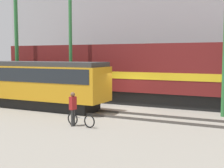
# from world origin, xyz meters

# --- Properties ---
(ground_plane) EXTENTS (120.00, 120.00, 0.00)m
(ground_plane) POSITION_xyz_m (0.00, 0.00, 0.00)
(ground_plane) COLOR gray
(track_near) EXTENTS (60.00, 1.51, 0.14)m
(track_near) POSITION_xyz_m (0.00, -1.82, 0.07)
(track_near) COLOR #47423D
(track_near) RESTS_ON ground
(track_far) EXTENTS (60.00, 1.51, 0.14)m
(track_far) POSITION_xyz_m (0.00, 3.27, 0.07)
(track_far) COLOR #47423D
(track_far) RESTS_ON ground
(building_backdrop) EXTENTS (36.27, 6.00, 13.17)m
(building_backdrop) POSITION_xyz_m (0.00, 12.41, 6.58)
(building_backdrop) COLOR #99999E
(building_backdrop) RESTS_ON ground
(freight_locomotive) EXTENTS (20.98, 3.04, 5.04)m
(freight_locomotive) POSITION_xyz_m (-0.37, 3.27, 2.34)
(freight_locomotive) COLOR black
(freight_locomotive) RESTS_ON ground
(streetcar) EXTENTS (12.09, 2.54, 3.20)m
(streetcar) POSITION_xyz_m (-6.13, -1.82, 1.83)
(streetcar) COLOR black
(streetcar) RESTS_ON ground
(bicycle) EXTENTS (1.76, 0.44, 0.73)m
(bicycle) POSITION_xyz_m (0.47, -5.27, 0.34)
(bicycle) COLOR black
(bicycle) RESTS_ON ground
(person) EXTENTS (0.26, 0.38, 1.76)m
(person) POSITION_xyz_m (0.06, -5.36, 1.07)
(person) COLOR #333333
(person) RESTS_ON ground
(utility_pole_left) EXTENTS (0.30, 0.30, 9.25)m
(utility_pole_left) POSITION_xyz_m (-9.36, 0.73, 4.62)
(utility_pole_left) COLOR #2D7238
(utility_pole_left) RESTS_ON ground
(utility_pole_center) EXTENTS (0.25, 0.25, 8.37)m
(utility_pole_center) POSITION_xyz_m (-4.14, 0.73, 4.19)
(utility_pole_center) COLOR #2D7238
(utility_pole_center) RESTS_ON ground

